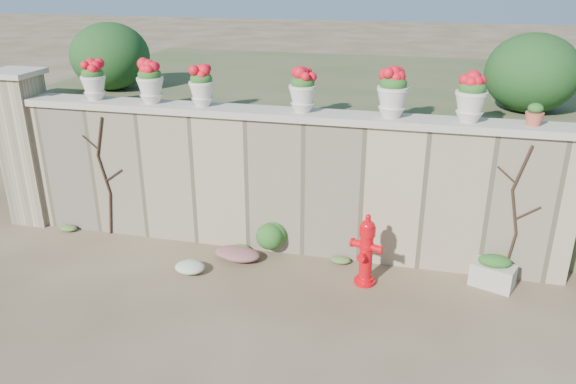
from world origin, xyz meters
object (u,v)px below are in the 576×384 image
(terracotta_pot, at_px, (534,115))
(planter_box, at_px, (493,272))
(fire_hydrant, at_px, (366,250))
(urn_pot_0, at_px, (93,81))

(terracotta_pot, bearing_deg, planter_box, -121.33)
(fire_hydrant, relative_size, urn_pot_0, 1.76)
(urn_pot_0, xyz_separation_m, terracotta_pot, (6.10, 0.00, -0.16))
(planter_box, xyz_separation_m, urn_pot_0, (-5.84, 0.43, 2.17))
(urn_pot_0, bearing_deg, fire_hydrant, -10.39)
(terracotta_pot, bearing_deg, fire_hydrant, -158.06)
(planter_box, height_order, urn_pot_0, urn_pot_0)
(planter_box, bearing_deg, urn_pot_0, -163.73)
(urn_pot_0, relative_size, terracotta_pot, 2.10)
(fire_hydrant, distance_m, planter_box, 1.71)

